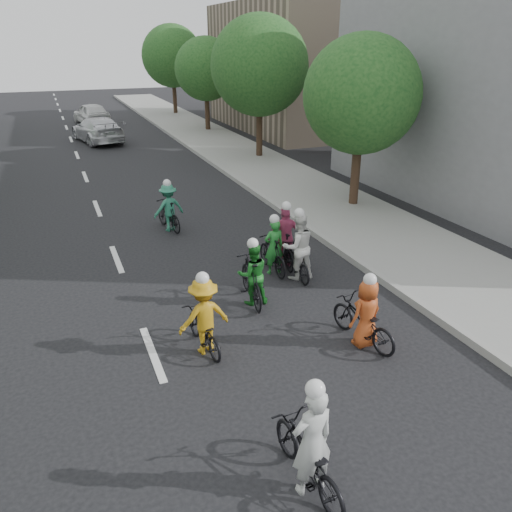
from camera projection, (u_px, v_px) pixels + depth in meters
ground at (153, 354)px, 9.83m from camera, size 120.00×120.00×0.00m
sidewalk_right at (293, 184)px, 21.08m from camera, size 4.00×80.00×0.15m
curb_right at (250, 189)px, 20.39m from camera, size 0.18×80.00×0.18m
bldg_se at (309, 67)px, 34.19m from camera, size 10.00×14.00×8.00m
tree_r_0 at (362, 95)px, 16.92m from camera, size 4.00×4.00×5.97m
tree_r_1 at (259, 66)px, 24.34m from camera, size 4.80×4.80×6.93m
tree_r_2 at (206, 69)px, 32.20m from camera, size 4.00×4.00×5.97m
tree_r_3 at (172, 56)px, 39.62m from camera, size 4.80×4.80×6.93m
cyclist_0 at (309, 453)px, 6.70m from camera, size 0.73×1.79×1.82m
cyclist_1 at (252, 277)px, 11.56m from camera, size 0.79×1.88×1.63m
cyclist_2 at (204, 322)px, 9.71m from camera, size 1.08×1.60×1.73m
cyclist_3 at (285, 243)px, 13.41m from camera, size 1.04×1.73×1.85m
cyclist_4 at (364, 319)px, 9.97m from camera, size 0.92×1.84×1.59m
cyclist_5 at (273, 252)px, 13.08m from camera, size 0.54×1.62×1.63m
cyclist_6 at (297, 253)px, 12.74m from camera, size 0.88×1.63×1.90m
cyclist_7 at (169, 211)px, 15.99m from camera, size 1.09×1.71×1.69m
follow_car_lead at (97, 130)px, 29.99m from camera, size 3.07×5.41×1.48m
follow_car_trail at (91, 113)px, 36.44m from camera, size 2.56×4.71×1.52m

